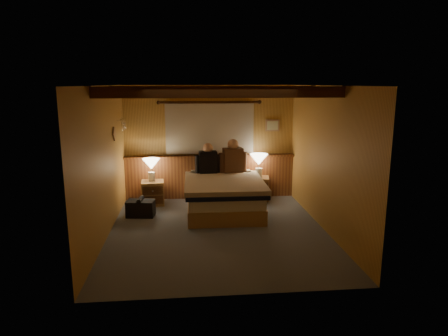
{
  "coord_description": "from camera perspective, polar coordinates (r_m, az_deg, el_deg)",
  "views": [
    {
      "loc": [
        -0.51,
        -6.33,
        2.43
      ],
      "look_at": [
        0.14,
        0.4,
        1.0
      ],
      "focal_mm": 32.0,
      "sensor_mm": 36.0,
      "label": 1
    }
  ],
  "objects": [
    {
      "name": "ceiling_beams",
      "position": [
        6.5,
        -1.06,
        10.92
      ],
      "size": [
        3.6,
        1.65,
        0.16
      ],
      "color": "#442511",
      "rests_on": "ceiling"
    },
    {
      "name": "wainscot",
      "position": [
        8.61,
        -2.0,
        -1.09
      ],
      "size": [
        3.6,
        0.23,
        0.94
      ],
      "color": "brown",
      "rests_on": "wall_back"
    },
    {
      "name": "wall_left",
      "position": [
        6.58,
        -16.74,
        0.69
      ],
      "size": [
        0.0,
        4.2,
        4.2
      ],
      "primitive_type": "plane",
      "rotation": [
        1.57,
        0.0,
        1.57
      ],
      "color": "gold",
      "rests_on": "floor"
    },
    {
      "name": "lamp_left",
      "position": [
        8.21,
        -10.35,
        0.38
      ],
      "size": [
        0.35,
        0.35,
        0.46
      ],
      "color": "white",
      "rests_on": "nightstand_left"
    },
    {
      "name": "framed_print",
      "position": [
        8.66,
        6.94,
        6.06
      ],
      "size": [
        0.3,
        0.04,
        0.25
      ],
      "color": "#A97B54",
      "rests_on": "wall_back"
    },
    {
      "name": "curtain_window",
      "position": [
        8.43,
        -2.04,
        5.78
      ],
      "size": [
        2.18,
        0.09,
        1.11
      ],
      "color": "#442511",
      "rests_on": "wall_back"
    },
    {
      "name": "wall_right",
      "position": [
        6.85,
        14.27,
        1.26
      ],
      "size": [
        0.0,
        4.2,
        4.2
      ],
      "primitive_type": "plane",
      "rotation": [
        1.57,
        0.0,
        -1.57
      ],
      "color": "gold",
      "rests_on": "floor"
    },
    {
      "name": "coat_rail",
      "position": [
        8.04,
        -14.25,
        6.17
      ],
      "size": [
        0.05,
        0.55,
        0.24
      ],
      "color": "white",
      "rests_on": "wall_left"
    },
    {
      "name": "floor",
      "position": [
        6.8,
        -0.88,
        -8.96
      ],
      "size": [
        4.2,
        4.2,
        0.0
      ],
      "primitive_type": "plane",
      "color": "#4C525B",
      "rests_on": "ground"
    },
    {
      "name": "wall_front",
      "position": [
        4.44,
        1.28,
        -4.12
      ],
      "size": [
        3.6,
        0.0,
        3.6
      ],
      "primitive_type": "plane",
      "rotation": [
        -1.57,
        0.0,
        0.0
      ],
      "color": "gold",
      "rests_on": "floor"
    },
    {
      "name": "duffel_bag",
      "position": [
        7.63,
        -11.81,
        -5.62
      ],
      "size": [
        0.54,
        0.37,
        0.36
      ],
      "rotation": [
        0.0,
        0.0,
        -0.13
      ],
      "color": "black",
      "rests_on": "floor"
    },
    {
      "name": "ceiling",
      "position": [
        6.35,
        -0.95,
        11.7
      ],
      "size": [
        4.2,
        4.2,
        0.0
      ],
      "primitive_type": "plane",
      "rotation": [
        3.14,
        0.0,
        0.0
      ],
      "color": "#BC8246",
      "rests_on": "wall_back"
    },
    {
      "name": "person_left",
      "position": [
        8.12,
        -2.3,
        1.06
      ],
      "size": [
        0.53,
        0.22,
        0.64
      ],
      "rotation": [
        0.0,
        0.0,
        0.05
      ],
      "color": "black",
      "rests_on": "bed"
    },
    {
      "name": "bed",
      "position": [
        7.68,
        -0.02,
        -3.85
      ],
      "size": [
        1.5,
        1.9,
        0.64
      ],
      "rotation": [
        0.0,
        0.0,
        -0.02
      ],
      "color": "#AA8748",
      "rests_on": "floor"
    },
    {
      "name": "person_right",
      "position": [
        8.19,
        1.29,
        1.38
      ],
      "size": [
        0.58,
        0.28,
        0.71
      ],
      "rotation": [
        0.0,
        0.0,
        0.12
      ],
      "color": "#533321",
      "rests_on": "bed"
    },
    {
      "name": "nightstand_right",
      "position": [
        8.53,
        4.9,
        -2.91
      ],
      "size": [
        0.5,
        0.46,
        0.49
      ],
      "rotation": [
        0.0,
        0.0,
        -0.15
      ],
      "color": "#AA8748",
      "rests_on": "floor"
    },
    {
      "name": "nightstand_left",
      "position": [
        8.28,
        -10.12,
        -3.52
      ],
      "size": [
        0.47,
        0.43,
        0.49
      ],
      "rotation": [
        0.0,
        0.0,
        0.07
      ],
      "color": "#AA8748",
      "rests_on": "floor"
    },
    {
      "name": "wall_back",
      "position": [
        8.54,
        -2.06,
        3.69
      ],
      "size": [
        3.6,
        0.0,
        3.6
      ],
      "primitive_type": "plane",
      "rotation": [
        1.57,
        0.0,
        0.0
      ],
      "color": "gold",
      "rests_on": "floor"
    },
    {
      "name": "lamp_right",
      "position": [
        8.44,
        4.98,
        1.02
      ],
      "size": [
        0.38,
        0.38,
        0.49
      ],
      "color": "white",
      "rests_on": "nightstand_right"
    }
  ]
}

